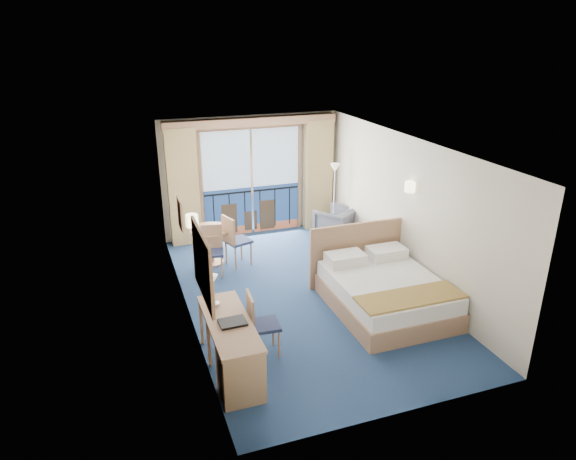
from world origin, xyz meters
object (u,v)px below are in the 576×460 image
object	(u,v)px
nightstand	(376,254)
floor_lamp	(334,182)
bed	(384,290)
table_chair_a	(234,238)
table_chair_b	(212,247)
armchair	(336,224)
round_table	(211,237)
desk	(238,362)
desk_chair	(258,321)

from	to	relation	value
nightstand	floor_lamp	xyz separation A→B (m)	(-0.08, 1.89, 0.98)
bed	table_chair_a	xyz separation A→B (m)	(-1.96, 2.48, 0.26)
table_chair_b	floor_lamp	bearing A→B (deg)	30.75
armchair	round_table	xyz separation A→B (m)	(-2.89, -0.35, 0.19)
desk	round_table	world-z (taller)	desk
round_table	bed	bearing A→B (deg)	-49.22
nightstand	armchair	distance (m)	1.66
nightstand	desk_chair	xyz separation A→B (m)	(-2.99, -2.02, 0.26)
bed	table_chair_a	bearing A→B (deg)	128.26
desk_chair	armchair	bearing A→B (deg)	-34.10
bed	table_chair_a	size ratio (longest dim) A/B	2.12
nightstand	round_table	bearing A→B (deg)	156.41
nightstand	table_chair_a	world-z (taller)	table_chair_a
bed	floor_lamp	distance (m)	3.50
desk_chair	round_table	size ratio (longest dim) A/B	1.19
bed	desk_chair	world-z (taller)	bed
desk_chair	round_table	bearing A→B (deg)	4.06
table_chair_a	table_chair_b	size ratio (longest dim) A/B	1.09
floor_lamp	desk	distance (m)	5.78
floor_lamp	desk	size ratio (longest dim) A/B	1.01
desk_chair	table_chair_b	distance (m)	2.87
round_table	table_chair_b	world-z (taller)	table_chair_b
round_table	table_chair_b	distance (m)	0.46
round_table	table_chair_b	bearing A→B (deg)	-99.11
bed	nightstand	size ratio (longest dim) A/B	3.81
bed	desk	distance (m)	3.11
floor_lamp	desk	xyz separation A→B (m)	(-3.39, -4.60, -0.84)
bed	desk	bearing A→B (deg)	-155.71
desk	desk_chair	distance (m)	0.84
floor_lamp	desk_chair	xyz separation A→B (m)	(-2.91, -3.91, -0.72)
floor_lamp	table_chair_b	bearing A→B (deg)	-160.85
armchair	round_table	bearing A→B (deg)	-27.13
armchair	round_table	world-z (taller)	round_table
floor_lamp	bed	bearing A→B (deg)	-99.47
floor_lamp	desk	bearing A→B (deg)	-126.37
bed	table_chair_b	distance (m)	3.35
desk	round_table	size ratio (longest dim) A/B	2.02
nightstand	table_chair_a	xyz separation A→B (m)	(-2.59, 1.05, 0.30)
armchair	table_chair_b	xyz separation A→B (m)	(-2.96, -0.81, 0.18)
desk	desk_chair	xyz separation A→B (m)	(0.47, 0.69, 0.12)
desk	desk_chair	world-z (taller)	desk_chair
table_chair_a	armchair	bearing A→B (deg)	-94.17
desk	bed	bearing A→B (deg)	24.29
nightstand	floor_lamp	size ratio (longest dim) A/B	0.35
armchair	table_chair_a	xyz separation A→B (m)	(-2.48, -0.60, 0.22)
nightstand	table_chair_a	size ratio (longest dim) A/B	0.56
bed	desk	xyz separation A→B (m)	(-2.83, -1.28, 0.10)
bed	armchair	bearing A→B (deg)	80.41
round_table	desk_chair	bearing A→B (deg)	-89.89
table_chair_b	table_chair_a	bearing A→B (deg)	34.51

